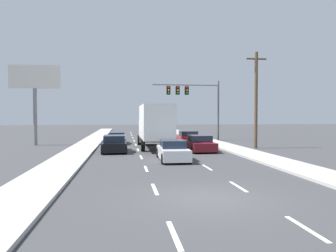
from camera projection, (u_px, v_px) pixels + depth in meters
ground_plane at (150, 142)px, 36.27m from camera, size 140.00×140.00×0.00m
sidewalk_right at (220, 144)px, 32.17m from camera, size 2.35×80.00×0.14m
sidewalk_left at (85, 146)px, 30.45m from camera, size 2.35×80.00×0.14m
lane_markings at (155, 147)px, 30.46m from camera, size 3.54×57.00×0.01m
car_silver at (117, 138)px, 33.90m from camera, size 1.83×4.56×1.18m
car_black at (114, 144)px, 26.23m from camera, size 1.99×4.70×1.33m
box_truck at (155, 124)px, 28.85m from camera, size 2.68×9.12×3.77m
car_white at (173, 151)px, 21.24m from camera, size 1.86×4.45×1.31m
car_red at (188, 138)px, 33.64m from camera, size 2.02×4.04×1.33m
car_maroon at (199, 144)px, 26.81m from camera, size 1.98×4.69×1.30m
traffic_signal_mast at (189, 95)px, 38.12m from camera, size 7.86×0.69×6.95m
utility_pole_mid at (256, 99)px, 29.02m from camera, size 1.80×0.28×8.46m
roadside_billboard at (35, 87)px, 31.91m from camera, size 4.83×0.36×7.77m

